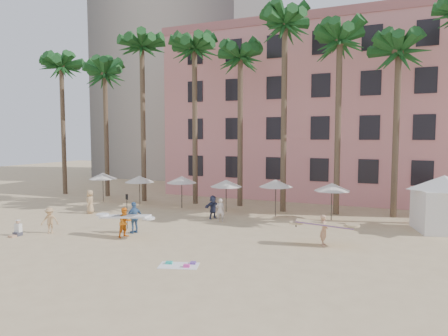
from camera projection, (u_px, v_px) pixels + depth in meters
ground at (145, 258)px, 19.29m from camera, size 120.00×120.00×0.00m
pink_hotel at (353, 115)px, 39.71m from camera, size 35.00×14.00×16.00m
grey_tower at (188, 7)px, 59.19m from camera, size 22.00×18.00×50.00m
palm_row at (256, 47)px, 31.80m from camera, size 44.40×5.40×16.30m
umbrella_row at (203, 181)px, 31.73m from camera, size 22.50×2.70×2.73m
cabana at (443, 198)px, 24.60m from camera, size 5.48×5.48×3.50m
beach_towel at (180, 265)px, 18.21m from camera, size 2.02×1.50×0.14m
carrier_yellow at (324, 228)px, 21.50m from camera, size 3.05×1.30×1.68m
carrier_white at (125, 221)px, 23.29m from camera, size 3.16×0.99×1.75m
beachgoers at (139, 211)px, 26.99m from camera, size 11.13×9.16×1.92m
paddle at (127, 207)px, 25.39m from camera, size 0.18×0.04×2.23m
seated_man at (17, 230)px, 23.63m from camera, size 0.42×0.72×0.94m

